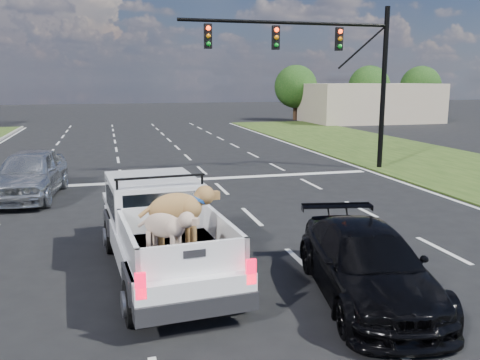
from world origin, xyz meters
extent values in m
plane|color=black|center=(0.00, 0.00, 0.00)|extent=(160.00, 160.00, 0.00)
cube|color=silver|center=(-5.25, 6.00, 0.01)|extent=(0.12, 60.00, 0.01)
cube|color=silver|center=(-1.75, 6.00, 0.01)|extent=(0.12, 60.00, 0.01)
cube|color=silver|center=(1.75, 6.00, 0.01)|extent=(0.12, 60.00, 0.01)
cube|color=silver|center=(5.25, 6.00, 0.01)|extent=(0.12, 60.00, 0.01)
cube|color=silver|center=(8.80, 6.00, 0.01)|extent=(0.15, 60.00, 0.01)
cube|color=silver|center=(0.00, 10.00, 0.01)|extent=(17.00, 0.45, 0.01)
cylinder|color=black|center=(9.60, 10.50, 3.50)|extent=(0.22, 0.22, 7.00)
cylinder|color=black|center=(5.10, 10.50, 6.20)|extent=(9.00, 0.14, 0.14)
cube|color=black|center=(7.40, 10.50, 5.60)|extent=(0.30, 0.18, 0.95)
sphere|color=#FF2C07|center=(7.40, 10.39, 5.90)|extent=(0.18, 0.18, 0.18)
cube|color=black|center=(4.60, 10.50, 5.60)|extent=(0.30, 0.18, 0.95)
sphere|color=#FF2C07|center=(4.60, 10.39, 5.90)|extent=(0.18, 0.18, 0.18)
cube|color=black|center=(1.80, 10.50, 5.60)|extent=(0.30, 0.18, 0.95)
sphere|color=#FF2C07|center=(1.80, 10.39, 5.90)|extent=(0.18, 0.18, 0.18)
cube|color=tan|center=(22.00, 34.00, 1.80)|extent=(12.00, 7.00, 3.60)
cylinder|color=#332114|center=(16.00, 38.00, 1.08)|extent=(0.44, 0.44, 2.16)
sphere|color=#11340E|center=(16.00, 38.00, 3.30)|extent=(4.20, 4.20, 4.20)
cylinder|color=#332114|center=(24.00, 38.00, 1.08)|extent=(0.44, 0.44, 2.16)
sphere|color=#11340E|center=(24.00, 38.00, 3.30)|extent=(4.20, 4.20, 4.20)
cylinder|color=#332114|center=(30.00, 38.00, 1.08)|extent=(0.44, 0.44, 2.16)
sphere|color=#11340E|center=(30.00, 38.00, 3.30)|extent=(4.20, 4.20, 4.20)
cylinder|color=black|center=(-1.93, -1.93, 0.38)|extent=(0.34, 0.79, 0.77)
cylinder|color=black|center=(-0.17, -1.79, 0.38)|extent=(0.34, 0.79, 0.77)
cylinder|color=black|center=(-2.22, 1.80, 0.38)|extent=(0.34, 0.79, 0.77)
cylinder|color=black|center=(-0.46, 1.94, 0.38)|extent=(0.34, 0.79, 0.77)
cube|color=white|center=(-1.20, 0.06, 0.67)|extent=(2.33, 5.49, 0.53)
cube|color=white|center=(-1.30, 1.32, 1.36)|extent=(2.04, 2.46, 0.87)
cube|color=black|center=(-1.21, 0.17, 1.39)|extent=(1.56, 0.15, 0.63)
cylinder|color=black|center=(-1.22, 0.31, 2.00)|extent=(1.82, 0.19, 0.05)
cube|color=black|center=(-1.11, -1.13, 0.90)|extent=(1.99, 2.71, 0.06)
cube|color=white|center=(-1.96, -1.19, 1.19)|extent=(0.28, 2.58, 0.53)
cube|color=white|center=(-0.25, -1.06, 1.19)|extent=(0.28, 2.58, 0.53)
cube|color=white|center=(-1.01, -2.37, 1.19)|extent=(1.80, 0.22, 0.53)
cube|color=red|center=(-1.85, -2.65, 0.96)|extent=(0.17, 0.07, 0.40)
cube|color=red|center=(-0.14, -2.52, 0.96)|extent=(0.17, 0.07, 0.40)
cube|color=black|center=(-1.00, -2.51, 0.49)|extent=(1.96, 0.45, 0.30)
imported|color=#BABDC2|center=(-4.81, 8.28, 0.82)|extent=(2.44, 4.99, 1.64)
imported|color=black|center=(2.20, -1.94, 0.65)|extent=(2.58, 4.74, 1.30)
camera|label=1|loc=(-2.21, -9.74, 3.90)|focal=38.00mm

